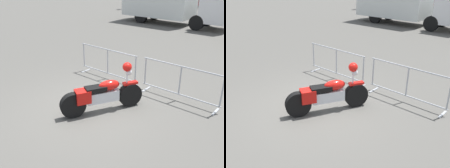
{
  "view_description": "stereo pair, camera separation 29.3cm",
  "coord_description": "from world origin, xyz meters",
  "views": [
    {
      "loc": [
        4.23,
        -4.44,
        3.41
      ],
      "look_at": [
        0.39,
        0.4,
        0.65
      ],
      "focal_mm": 40.0,
      "sensor_mm": 36.0,
      "label": 1
    },
    {
      "loc": [
        4.46,
        -4.25,
        3.41
      ],
      "look_at": [
        0.39,
        0.4,
        0.65
      ],
      "focal_mm": 40.0,
      "sensor_mm": 36.0,
      "label": 2
    }
  ],
  "objects": [
    {
      "name": "motorcycle",
      "position": [
        0.39,
        0.0,
        0.49
      ],
      "size": [
        1.27,
        2.07,
        1.29
      ],
      "rotation": [
        0.0,
        0.0,
        1.06
      ],
      "color": "black",
      "rests_on": "ground"
    },
    {
      "name": "parked_car_black",
      "position": [
        -9.24,
        22.5,
        0.69
      ],
      "size": [
        2.02,
        4.16,
        1.37
      ],
      "rotation": [
        0.0,
        0.0,
        1.47
      ],
      "color": "black",
      "rests_on": "ground"
    },
    {
      "name": "parked_car_maroon",
      "position": [
        -6.53,
        22.48,
        0.75
      ],
      "size": [
        2.19,
        4.51,
        1.48
      ],
      "rotation": [
        0.0,
        0.0,
        1.47
      ],
      "color": "maroon",
      "rests_on": "ground"
    },
    {
      "name": "ground_plane",
      "position": [
        0.0,
        0.0,
        0.0
      ],
      "size": [
        120.0,
        120.0,
        0.0
      ],
      "primitive_type": "plane",
      "color": "#54514C"
    },
    {
      "name": "crowd_barrier_near",
      "position": [
        -0.94,
        1.83,
        0.56
      ],
      "size": [
        2.43,
        0.51,
        1.07
      ],
      "rotation": [
        0.0,
        0.0,
        -0.03
      ],
      "color": "#9EA0A5",
      "rests_on": "ground"
    },
    {
      "name": "crowd_barrier_far",
      "position": [
        1.71,
        1.83,
        0.56
      ],
      "size": [
        2.43,
        0.51,
        1.07
      ],
      "rotation": [
        0.0,
        0.0,
        -0.03
      ],
      "color": "#9EA0A5",
      "rests_on": "ground"
    },
    {
      "name": "box_truck",
      "position": [
        -4.03,
        12.56,
        1.64
      ],
      "size": [
        7.73,
        2.36,
        2.98
      ],
      "rotation": [
        0.0,
        0.0,
        -0.01
      ],
      "color": "silver",
      "rests_on": "ground"
    }
  ]
}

